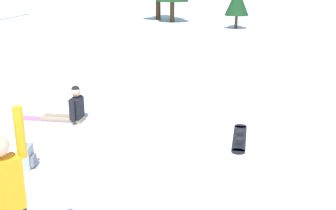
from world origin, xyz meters
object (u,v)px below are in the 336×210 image
backpack_grey (27,157)px  snowboarder_foreground (5,203)px  snowboarder_background (70,109)px  loose_snowboard_far_spare (239,138)px

backpack_grey → snowboarder_foreground: bearing=-71.8°
snowboarder_background → backpack_grey: size_ratio=3.92×
loose_snowboard_far_spare → snowboarder_foreground: bearing=-125.1°
snowboarder_foreground → snowboarder_background: (-0.87, 5.48, -0.68)m
snowboarder_background → loose_snowboard_far_spare: size_ratio=1.02×
snowboarder_foreground → backpack_grey: snowboarder_foreground is taller
loose_snowboard_far_spare → backpack_grey: 4.47m
loose_snowboard_far_spare → backpack_grey: bearing=-158.0°
loose_snowboard_far_spare → backpack_grey: backpack_grey is taller
snowboarder_foreground → loose_snowboard_far_spare: 5.64m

